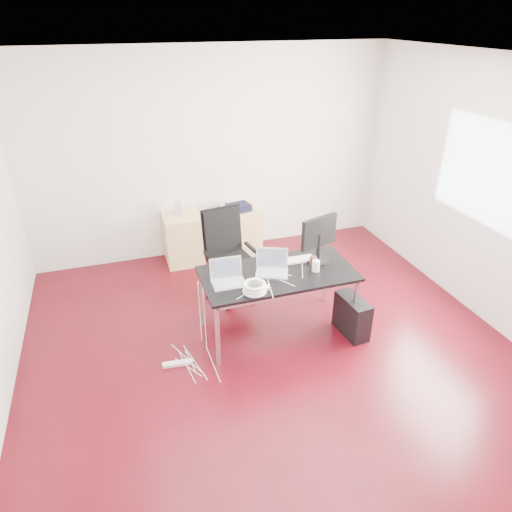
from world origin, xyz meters
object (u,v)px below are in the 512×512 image
object	(u,v)px
filing_cabinet_right	(241,231)
filing_cabinet_left	(183,239)
desk	(278,277)
pc_tower	(352,316)
office_chair	(228,250)

from	to	relation	value
filing_cabinet_right	filing_cabinet_left	bearing A→B (deg)	180.00
desk	pc_tower	xyz separation A→B (m)	(0.75, -0.31, -0.46)
desk	pc_tower	bearing A→B (deg)	-22.72
filing_cabinet_left	pc_tower	size ratio (longest dim) A/B	1.56
filing_cabinet_left	filing_cabinet_right	xyz separation A→B (m)	(0.83, 0.00, 0.00)
office_chair	pc_tower	bearing A→B (deg)	-57.53
desk	pc_tower	size ratio (longest dim) A/B	3.56
filing_cabinet_right	pc_tower	bearing A→B (deg)	-74.61
desk	pc_tower	world-z (taller)	desk
office_chair	filing_cabinet_left	size ratio (longest dim) A/B	1.54
desk	filing_cabinet_left	world-z (taller)	desk
desk	office_chair	distance (m)	0.93
desk	office_chair	bearing A→B (deg)	109.64
office_chair	filing_cabinet_right	size ratio (longest dim) A/B	1.54
filing_cabinet_left	filing_cabinet_right	distance (m)	0.83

